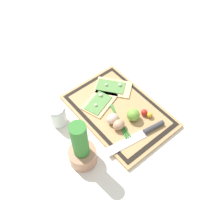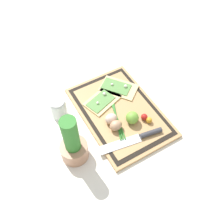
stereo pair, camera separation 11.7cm
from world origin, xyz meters
TOP-DOWN VIEW (x-y plane):
  - ground_plane at (0.00, 0.00)m, footprint 6.00×6.00m
  - cutting_board at (0.00, 0.00)m, footprint 0.49×0.33m
  - pizza_slice_near at (0.12, -0.06)m, footprint 0.20×0.19m
  - pizza_slice_far at (0.09, 0.04)m, footprint 0.15×0.19m
  - knife at (-0.17, -0.00)m, footprint 0.08×0.29m
  - egg_brown at (-0.07, 0.07)m, footprint 0.05×0.06m
  - egg_pink at (-0.03, 0.07)m, footprint 0.05×0.06m
  - lime at (-0.08, -0.02)m, footprint 0.06×0.06m
  - cherry_tomato_red at (-0.09, -0.07)m, footprint 0.03×0.03m
  - cherry_tomato_yellow at (-0.12, -0.08)m, footprint 0.03×0.03m
  - scallion_bunch at (-0.01, 0.03)m, footprint 0.26×0.11m
  - herb_pot at (-0.09, 0.27)m, footprint 0.11×0.11m
  - sauce_jar at (0.13, 0.24)m, footprint 0.07×0.07m

SIDE VIEW (x-z plane):
  - ground_plane at x=0.00m, z-range 0.00..0.00m
  - cutting_board at x=0.00m, z-range 0.00..0.02m
  - scallion_bunch at x=-0.01m, z-range 0.02..0.03m
  - pizza_slice_near at x=0.12m, z-range 0.01..0.04m
  - pizza_slice_far at x=0.09m, z-range 0.01..0.04m
  - knife at x=-0.17m, z-range 0.02..0.04m
  - cherry_tomato_yellow at x=-0.12m, z-range 0.02..0.05m
  - cherry_tomato_red at x=-0.09m, z-range 0.02..0.05m
  - egg_brown at x=-0.07m, z-range 0.02..0.06m
  - egg_pink at x=-0.03m, z-range 0.02..0.06m
  - sauce_jar at x=0.13m, z-range -0.01..0.10m
  - lime at x=-0.08m, z-range 0.02..0.08m
  - herb_pot at x=-0.09m, z-range -0.04..0.21m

